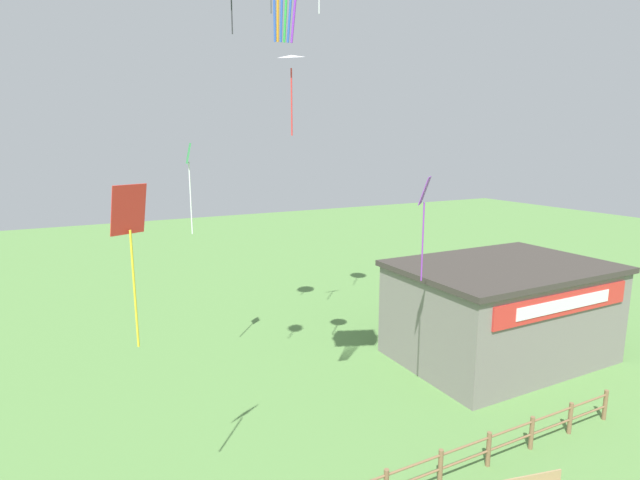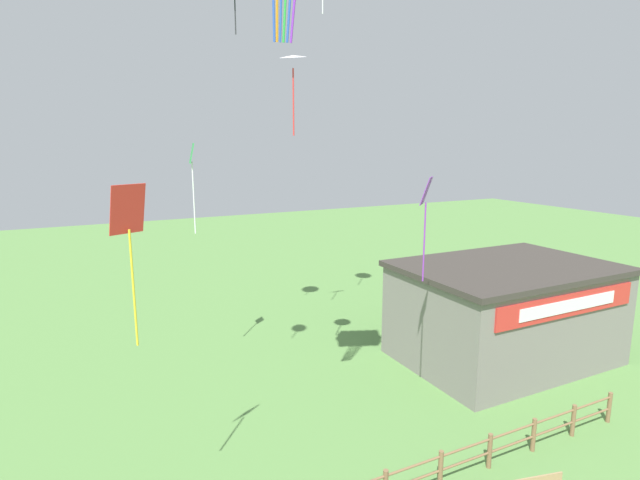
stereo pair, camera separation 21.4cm
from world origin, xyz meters
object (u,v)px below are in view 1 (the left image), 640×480
Objects in this scene: kite_green_diamond at (189,173)px; kite_white_delta at (291,60)px; seaside_building at (500,311)px; kite_red_diamond at (130,233)px; kite_purple_streamer at (424,209)px.

kite_white_delta is at bearing -59.22° from kite_green_diamond.
kite_red_diamond is at bearing -165.17° from seaside_building.
kite_purple_streamer is 0.95× the size of kite_green_diamond.
seaside_building is 17.05m from kite_red_diamond.
kite_red_diamond is at bearing -143.43° from kite_white_delta.
kite_green_diamond is at bearing 161.92° from seaside_building.
seaside_building is 9.21m from kite_purple_streamer.
seaside_building is 2.78× the size of kite_purple_streamer.
kite_white_delta reaches higher than seaside_building.
kite_green_diamond is at bearing 128.18° from kite_purple_streamer.
seaside_building is at bearing -18.08° from kite_green_diamond.
kite_green_diamond reaches higher than seaside_building.
seaside_building is 2.59× the size of kite_red_diamond.
kite_green_diamond is (-12.45, 4.07, 6.16)m from seaside_building.
kite_white_delta reaches higher than kite_red_diamond.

